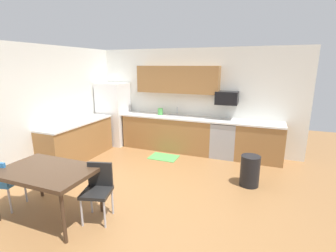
% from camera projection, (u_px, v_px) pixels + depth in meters
% --- Properties ---
extents(ground_plane, '(12.00, 12.00, 0.00)m').
position_uv_depth(ground_plane, '(148.00, 190.00, 4.60)').
color(ground_plane, olive).
extents(wall_back, '(5.80, 0.10, 2.70)m').
position_uv_depth(wall_back, '(190.00, 100.00, 6.67)').
color(wall_back, silver).
rests_on(wall_back, ground).
extents(wall_left, '(0.10, 5.80, 2.70)m').
position_uv_depth(wall_left, '(35.00, 110.00, 5.22)').
color(wall_left, silver).
rests_on(wall_left, ground).
extents(cabinet_run_back, '(2.46, 0.60, 0.90)m').
position_uv_depth(cabinet_run_back, '(168.00, 133.00, 6.76)').
color(cabinet_run_back, olive).
rests_on(cabinet_run_back, ground).
extents(cabinet_run_back_right, '(1.09, 0.60, 0.90)m').
position_uv_depth(cabinet_run_back_right, '(259.00, 143.00, 5.91)').
color(cabinet_run_back_right, olive).
rests_on(cabinet_run_back_right, ground).
extents(cabinet_run_left, '(0.60, 2.00, 0.90)m').
position_uv_depth(cabinet_run_left, '(78.00, 141.00, 6.03)').
color(cabinet_run_left, olive).
rests_on(cabinet_run_left, ground).
extents(countertop_back, '(4.80, 0.64, 0.04)m').
position_uv_depth(countertop_back, '(186.00, 118.00, 6.46)').
color(countertop_back, silver).
rests_on(countertop_back, cabinet_run_back).
extents(countertop_left, '(0.64, 2.00, 0.04)m').
position_uv_depth(countertop_left, '(76.00, 123.00, 5.92)').
color(countertop_left, silver).
rests_on(countertop_left, cabinet_run_left).
extents(upper_cabinets_back, '(2.20, 0.34, 0.70)m').
position_uv_depth(upper_cabinets_back, '(177.00, 80.00, 6.45)').
color(upper_cabinets_back, olive).
extents(refrigerator, '(0.76, 0.70, 1.77)m').
position_uv_depth(refrigerator, '(114.00, 114.00, 7.17)').
color(refrigerator, white).
rests_on(refrigerator, ground).
extents(oven_range, '(0.60, 0.60, 0.91)m').
position_uv_depth(oven_range, '(224.00, 139.00, 6.21)').
color(oven_range, '#999BA0').
rests_on(oven_range, ground).
extents(microwave, '(0.54, 0.36, 0.32)m').
position_uv_depth(microwave, '(227.00, 98.00, 6.06)').
color(microwave, black).
extents(sink_basin, '(0.48, 0.40, 0.14)m').
position_uv_depth(sink_basin, '(175.00, 118.00, 6.58)').
color(sink_basin, '#A5A8AD').
rests_on(sink_basin, countertop_back).
extents(sink_faucet, '(0.02, 0.02, 0.24)m').
position_uv_depth(sink_faucet, '(177.00, 111.00, 6.70)').
color(sink_faucet, '#B2B5BA').
rests_on(sink_faucet, countertop_back).
extents(dining_table, '(1.40, 0.90, 0.77)m').
position_uv_depth(dining_table, '(47.00, 173.00, 3.64)').
color(dining_table, '#422D1E').
rests_on(dining_table, ground).
extents(chair_near_table, '(0.49, 0.49, 0.85)m').
position_uv_depth(chair_near_table, '(98.00, 187.00, 3.66)').
color(chair_near_table, black).
rests_on(chair_near_table, ground).
extents(chair_far_side, '(0.48, 0.48, 0.85)m').
position_uv_depth(chair_far_side, '(2.00, 180.00, 3.88)').
color(chair_far_side, '#2D72B7').
rests_on(chair_far_side, ground).
extents(trash_bin, '(0.36, 0.36, 0.60)m').
position_uv_depth(trash_bin, '(250.00, 171.00, 4.71)').
color(trash_bin, black).
rests_on(trash_bin, ground).
extents(floor_mat, '(0.70, 0.50, 0.01)m').
position_uv_depth(floor_mat, '(164.00, 157.00, 6.22)').
color(floor_mat, '#4CA54C').
rests_on(floor_mat, ground).
extents(kettle, '(0.14, 0.14, 0.20)m').
position_uv_depth(kettle, '(160.00, 112.00, 6.75)').
color(kettle, '#4CA54C').
rests_on(kettle, countertop_back).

